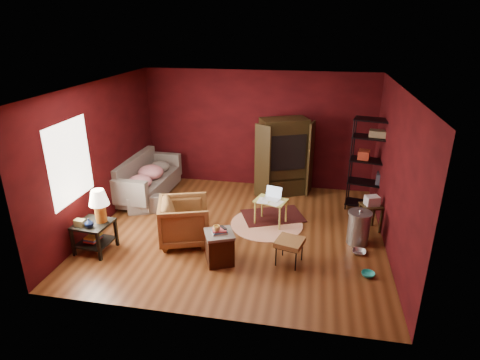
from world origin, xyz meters
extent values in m
cube|color=brown|center=(0.00, 0.00, -0.01)|extent=(5.50, 5.00, 0.02)
cube|color=white|center=(0.00, 0.00, 2.81)|extent=(5.50, 5.00, 0.02)
cube|color=#42090C|center=(0.00, 2.51, 1.40)|extent=(5.50, 0.02, 2.80)
cube|color=#42090C|center=(0.00, -2.51, 1.40)|extent=(5.50, 0.02, 2.80)
cube|color=#42090C|center=(-2.76, 0.00, 1.40)|extent=(0.02, 5.00, 2.80)
cube|color=#42090C|center=(2.76, 0.00, 1.40)|extent=(0.02, 5.00, 2.80)
cube|color=white|center=(-2.73, -1.00, 1.60)|extent=(0.02, 1.20, 1.40)
imported|color=slate|center=(-2.42, 1.20, 0.37)|extent=(1.24, 1.98, 0.75)
imported|color=black|center=(-0.90, -0.55, 0.45)|extent=(1.06, 1.09, 0.91)
imported|color=#B3B6BA|center=(2.27, -0.41, 0.12)|extent=(0.25, 0.10, 0.24)
imported|color=#29C2BB|center=(2.35, -1.08, 0.11)|extent=(0.22, 0.13, 0.21)
imported|color=#0C193D|center=(-2.34, -1.32, 0.63)|extent=(0.16, 0.17, 0.15)
imported|color=#F3D076|center=(-0.13, -1.18, 0.69)|extent=(0.12, 0.10, 0.12)
cube|color=black|center=(-2.36, -1.17, 0.53)|extent=(0.64, 0.64, 0.04)
cube|color=black|center=(-2.36, -1.17, 0.17)|extent=(0.59, 0.59, 0.03)
cube|color=black|center=(-2.65, -1.41, 0.27)|extent=(0.05, 0.05, 0.54)
cube|color=black|center=(-2.13, -1.46, 0.27)|extent=(0.05, 0.05, 0.54)
cube|color=black|center=(-2.60, -0.89, 0.27)|extent=(0.05, 0.05, 0.54)
cube|color=black|center=(-2.08, -0.94, 0.27)|extent=(0.05, 0.05, 0.54)
cylinder|color=#B86921|center=(-2.24, -1.09, 0.72)|extent=(0.21, 0.21, 0.33)
cone|color=#F2E5C6|center=(-2.24, -1.09, 1.02)|extent=(0.38, 0.38, 0.27)
cube|color=olive|center=(-2.52, -1.31, 0.61)|extent=(0.19, 0.13, 0.12)
cube|color=#B43B2D|center=(-2.41, -1.17, 0.22)|extent=(0.24, 0.29, 0.03)
cube|color=#2D62B4|center=(-2.40, -1.17, 0.25)|extent=(0.24, 0.29, 0.03)
cube|color=gold|center=(-2.39, -1.17, 0.29)|extent=(0.24, 0.29, 0.03)
cube|color=slate|center=(-2.33, 1.24, 0.28)|extent=(0.87, 1.92, 0.40)
cube|color=slate|center=(-2.68, 1.25, 0.55)|extent=(0.26, 1.89, 0.79)
cube|color=slate|center=(-2.37, 0.30, 0.50)|extent=(0.80, 0.21, 0.55)
cube|color=slate|center=(-2.29, 2.18, 0.50)|extent=(0.80, 0.21, 0.55)
ellipsoid|color=#B0182F|center=(-2.30, 0.69, 0.60)|extent=(0.54, 0.54, 0.28)
ellipsoid|color=#B0182F|center=(-2.28, 1.24, 0.62)|extent=(0.60, 0.60, 0.32)
ellipsoid|color=slate|center=(-2.26, 1.73, 0.58)|extent=(0.50, 0.50, 0.26)
cube|color=#3B1C0D|center=(-0.10, -1.12, 0.26)|extent=(0.57, 0.57, 0.52)
cube|color=slate|center=(-0.10, -1.12, 0.54)|extent=(0.61, 0.61, 0.05)
cube|color=#C2B59F|center=(-0.10, -1.12, 0.58)|extent=(0.31, 0.28, 0.02)
cube|color=teal|center=(-0.10, -1.12, 0.60)|extent=(0.30, 0.28, 0.02)
cube|color=#B64448|center=(-0.10, -1.12, 0.62)|extent=(0.27, 0.24, 0.02)
cube|color=black|center=(-0.04, -1.06, 0.64)|extent=(0.14, 0.14, 0.02)
cube|color=black|center=(1.06, -0.93, 0.40)|extent=(0.53, 0.53, 0.09)
cube|color=black|center=(1.06, -0.93, 0.35)|extent=(0.48, 0.48, 0.02)
cylinder|color=black|center=(0.85, -1.05, 0.18)|extent=(0.03, 0.03, 0.36)
cylinder|color=black|center=(1.18, -1.14, 0.18)|extent=(0.03, 0.03, 0.36)
cylinder|color=black|center=(0.94, -0.72, 0.18)|extent=(0.03, 0.03, 0.36)
cylinder|color=black|center=(1.27, -0.81, 0.18)|extent=(0.03, 0.03, 0.36)
cylinder|color=white|center=(0.52, 0.38, 0.01)|extent=(1.62, 1.62, 0.01)
cube|color=#4C1514|center=(0.60, 0.75, 0.02)|extent=(1.46, 1.23, 0.01)
cube|color=#D5D461|center=(0.58, 0.43, 0.51)|extent=(0.71, 0.58, 0.03)
cylinder|color=#D5D461|center=(0.28, 0.34, 0.26)|extent=(0.05, 0.05, 0.51)
cylinder|color=#D5D461|center=(0.79, 0.19, 0.26)|extent=(0.05, 0.05, 0.51)
cylinder|color=#D5D461|center=(0.38, 0.67, 0.26)|extent=(0.05, 0.05, 0.51)
cylinder|color=#D5D461|center=(0.89, 0.53, 0.26)|extent=(0.05, 0.05, 0.51)
cube|color=silver|center=(0.59, 0.46, 0.53)|extent=(0.38, 0.31, 0.02)
cube|color=silver|center=(0.62, 0.57, 0.65)|extent=(0.33, 0.16, 0.22)
cube|color=white|center=(0.44, 0.37, 0.53)|extent=(0.24, 0.32, 0.00)
cube|color=white|center=(0.70, 0.31, 0.53)|extent=(0.33, 0.37, 0.00)
cube|color=black|center=(0.67, 2.05, 0.90)|extent=(1.19, 0.94, 1.80)
cube|color=black|center=(0.71, 1.96, 1.09)|extent=(0.95, 0.73, 0.81)
cube|color=black|center=(0.25, 1.58, 0.90)|extent=(0.39, 0.26, 1.71)
cube|color=black|center=(1.30, 2.04, 0.90)|extent=(0.13, 0.43, 1.71)
cube|color=#2C2E31|center=(0.69, 2.01, 1.00)|extent=(0.73, 0.67, 0.49)
cube|color=black|center=(0.78, 1.79, 1.00)|extent=(0.44, 0.20, 0.38)
cube|color=black|center=(0.69, 2.01, 0.43)|extent=(0.97, 0.78, 0.05)
cylinder|color=black|center=(2.12, 1.40, 1.00)|extent=(0.03, 0.03, 2.00)
cylinder|color=black|center=(3.03, 1.21, 1.00)|extent=(0.03, 0.03, 2.00)
cylinder|color=black|center=(2.20, 1.79, 1.00)|extent=(0.03, 0.03, 2.00)
cylinder|color=black|center=(3.11, 1.60, 1.00)|extent=(0.03, 0.03, 2.00)
cube|color=black|center=(2.61, 1.50, 0.11)|extent=(1.05, 0.61, 0.03)
cube|color=black|center=(2.61, 1.50, 0.61)|extent=(1.05, 0.61, 0.03)
cube|color=black|center=(2.61, 1.50, 1.11)|extent=(1.05, 0.61, 0.03)
cube|color=black|center=(2.61, 1.50, 1.61)|extent=(1.05, 0.61, 0.03)
cube|color=black|center=(2.61, 1.50, 1.98)|extent=(1.05, 0.61, 0.03)
cube|color=maroon|center=(2.40, 1.55, 1.22)|extent=(0.27, 0.32, 0.18)
cube|color=#2F2E39|center=(2.83, 1.45, 0.75)|extent=(0.33, 0.33, 0.22)
cube|color=#736345|center=(2.61, 1.50, 1.70)|extent=(0.37, 0.29, 0.13)
cube|color=black|center=(2.52, 0.53, 0.52)|extent=(0.46, 0.46, 0.04)
cube|color=black|center=(2.43, 0.33, 0.26)|extent=(0.05, 0.05, 0.52)
cube|color=black|center=(2.72, 0.44, 0.26)|extent=(0.05, 0.05, 0.52)
cube|color=black|center=(2.32, 0.62, 0.26)|extent=(0.05, 0.05, 0.52)
cube|color=black|center=(2.61, 0.72, 0.26)|extent=(0.05, 0.05, 0.52)
cube|color=silver|center=(2.52, 0.53, 0.63)|extent=(0.31, 0.27, 0.18)
cylinder|color=#9CA0A3|center=(2.26, -0.03, 0.30)|extent=(0.51, 0.51, 0.59)
cylinder|color=#9CA0A3|center=(2.26, -0.03, 0.61)|extent=(0.56, 0.56, 0.04)
sphere|color=#9CA0A3|center=(2.26, -0.03, 0.65)|extent=(0.08, 0.08, 0.06)
camera|label=1|loc=(1.33, -6.81, 3.84)|focal=30.00mm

